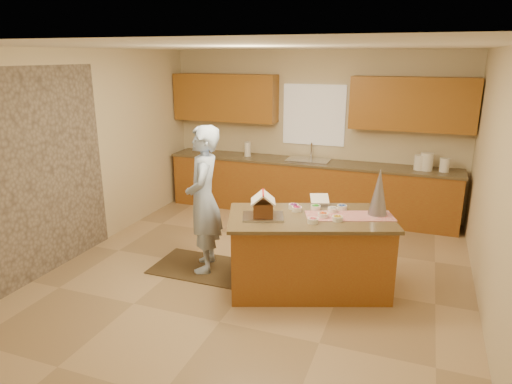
{
  "coord_description": "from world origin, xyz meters",
  "views": [
    {
      "loc": [
        1.77,
        -4.85,
        2.61
      ],
      "look_at": [
        -0.1,
        0.2,
        1.0
      ],
      "focal_mm": 32.18,
      "sensor_mm": 36.0,
      "label": 1
    }
  ],
  "objects_px": {
    "tinsel_tree": "(379,192)",
    "boy": "(204,200)",
    "island_base": "(309,254)",
    "gingerbread_house": "(263,207)"
  },
  "relations": [
    {
      "from": "island_base",
      "to": "tinsel_tree",
      "type": "xyz_separation_m",
      "value": [
        0.69,
        0.31,
        0.73
      ]
    },
    {
      "from": "tinsel_tree",
      "to": "gingerbread_house",
      "type": "xyz_separation_m",
      "value": [
        -1.17,
        -0.53,
        -0.14
      ]
    },
    {
      "from": "boy",
      "to": "gingerbread_house",
      "type": "xyz_separation_m",
      "value": [
        0.86,
        -0.27,
        0.1
      ]
    },
    {
      "from": "tinsel_tree",
      "to": "boy",
      "type": "height_order",
      "value": "boy"
    },
    {
      "from": "island_base",
      "to": "gingerbread_house",
      "type": "bearing_deg",
      "value": -174.81
    },
    {
      "from": "island_base",
      "to": "boy",
      "type": "relative_size",
      "value": 0.96
    },
    {
      "from": "island_base",
      "to": "boy",
      "type": "height_order",
      "value": "boy"
    },
    {
      "from": "island_base",
      "to": "gingerbread_house",
      "type": "height_order",
      "value": "gingerbread_house"
    },
    {
      "from": "island_base",
      "to": "boy",
      "type": "xyz_separation_m",
      "value": [
        -1.35,
        0.04,
        0.49
      ]
    },
    {
      "from": "tinsel_tree",
      "to": "boy",
      "type": "relative_size",
      "value": 0.29
    }
  ]
}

